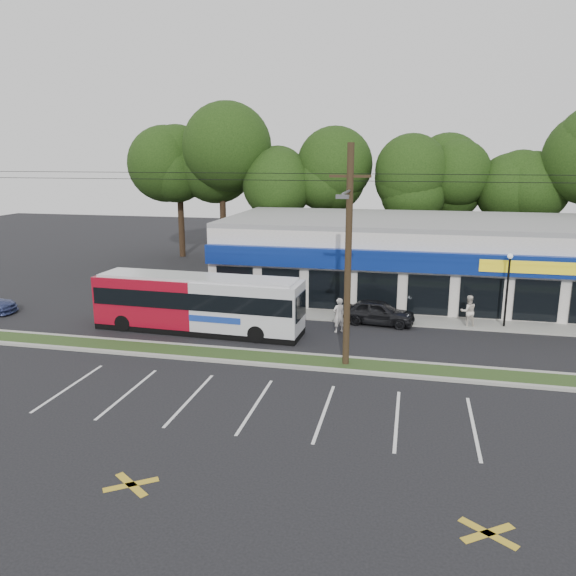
# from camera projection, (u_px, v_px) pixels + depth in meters

# --- Properties ---
(ground) EXTENTS (120.00, 120.00, 0.00)m
(ground) POSITION_uv_depth(u_px,v_px,m) (277.00, 368.00, 25.59)
(ground) COLOR black
(ground) RESTS_ON ground
(grass_strip) EXTENTS (40.00, 1.60, 0.12)m
(grass_strip) POSITION_uv_depth(u_px,v_px,m) (282.00, 359.00, 26.52)
(grass_strip) COLOR #293D19
(grass_strip) RESTS_ON ground
(curb_south) EXTENTS (40.00, 0.25, 0.14)m
(curb_south) POSITION_uv_depth(u_px,v_px,m) (278.00, 366.00, 25.71)
(curb_south) COLOR #9E9E93
(curb_south) RESTS_ON ground
(curb_north) EXTENTS (40.00, 0.25, 0.14)m
(curb_north) POSITION_uv_depth(u_px,v_px,m) (286.00, 353.00, 27.33)
(curb_north) COLOR #9E9E93
(curb_north) RESTS_ON ground
(sidewalk) EXTENTS (32.00, 2.20, 0.10)m
(sidewalk) POSITION_uv_depth(u_px,v_px,m) (396.00, 319.00, 33.06)
(sidewalk) COLOR #9E9E93
(sidewalk) RESTS_ON ground
(strip_mall) EXTENTS (25.00, 12.55, 5.30)m
(strip_mall) POSITION_uv_depth(u_px,v_px,m) (408.00, 256.00, 38.93)
(strip_mall) COLOR beige
(strip_mall) RESTS_ON ground
(utility_pole) EXTENTS (50.00, 2.77, 10.00)m
(utility_pole) POSITION_uv_depth(u_px,v_px,m) (344.00, 250.00, 24.62)
(utility_pole) COLOR black
(utility_pole) RESTS_ON ground
(lamp_post) EXTENTS (0.30, 0.30, 4.25)m
(lamp_post) POSITION_uv_depth(u_px,v_px,m) (508.00, 282.00, 30.99)
(lamp_post) COLOR black
(lamp_post) RESTS_ON ground
(tree_line) EXTENTS (46.76, 6.76, 11.83)m
(tree_line) POSITION_uv_depth(u_px,v_px,m) (395.00, 168.00, 47.50)
(tree_line) COLOR black
(tree_line) RESTS_ON ground
(metrobus) EXTENTS (11.67, 2.90, 3.11)m
(metrobus) POSITION_uv_depth(u_px,v_px,m) (198.00, 302.00, 30.66)
(metrobus) COLOR maroon
(metrobus) RESTS_ON ground
(car_dark) EXTENTS (4.35, 2.13, 1.43)m
(car_dark) POSITION_uv_depth(u_px,v_px,m) (378.00, 312.00, 32.17)
(car_dark) COLOR black
(car_dark) RESTS_ON ground
(car_silver) EXTENTS (4.31, 2.14, 1.36)m
(car_silver) POSITION_uv_depth(u_px,v_px,m) (152.00, 304.00, 34.11)
(car_silver) COLOR #9D9FA4
(car_silver) RESTS_ON ground
(pedestrian_a) EXTENTS (0.84, 0.80, 1.93)m
(pedestrian_a) POSITION_uv_depth(u_px,v_px,m) (339.00, 315.00, 30.64)
(pedestrian_a) COLOR silver
(pedestrian_a) RESTS_ON ground
(pedestrian_b) EXTENTS (1.04, 0.89, 1.85)m
(pedestrian_b) POSITION_uv_depth(u_px,v_px,m) (468.00, 311.00, 31.53)
(pedestrian_b) COLOR silver
(pedestrian_b) RESTS_ON ground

